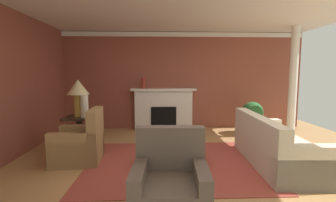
% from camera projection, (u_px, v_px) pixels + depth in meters
% --- Properties ---
extents(ground_plane, '(8.36, 8.36, 0.00)m').
position_uv_depth(ground_plane, '(193.00, 166.00, 4.22)').
color(ground_plane, tan).
extents(wall_fireplace, '(7.03, 0.12, 2.73)m').
position_uv_depth(wall_fireplace, '(179.00, 81.00, 7.11)').
color(wall_fireplace, brown).
rests_on(wall_fireplace, ground_plane).
extents(wall_window, '(0.12, 6.61, 2.73)m').
position_uv_depth(wall_window, '(2.00, 85.00, 4.24)').
color(wall_window, brown).
rests_on(wall_window, ground_plane).
extents(ceiling_panel, '(7.03, 6.61, 0.06)m').
position_uv_depth(ceiling_panel, '(193.00, 3.00, 4.22)').
color(ceiling_panel, white).
extents(crown_moulding, '(7.03, 0.08, 0.12)m').
position_uv_depth(crown_moulding, '(179.00, 34.00, 6.89)').
color(crown_moulding, white).
extents(area_rug, '(3.01, 2.52, 0.01)m').
position_uv_depth(area_rug, '(175.00, 163.00, 4.33)').
color(area_rug, '#993D33').
rests_on(area_rug, ground_plane).
extents(fireplace, '(1.80, 0.35, 1.15)m').
position_uv_depth(fireplace, '(164.00, 110.00, 6.98)').
color(fireplace, white).
rests_on(fireplace, ground_plane).
extents(sofa, '(1.00, 2.14, 0.85)m').
position_uv_depth(sofa, '(274.00, 148.00, 4.26)').
color(sofa, beige).
rests_on(sofa, ground_plane).
extents(armchair_near_window, '(0.85, 0.85, 0.95)m').
position_uv_depth(armchair_near_window, '(80.00, 145.00, 4.41)').
color(armchair_near_window, '#9E7A4C').
rests_on(armchair_near_window, ground_plane).
extents(armchair_facing_fireplace, '(0.84, 0.84, 0.95)m').
position_uv_depth(armchair_facing_fireplace, '(170.00, 190.00, 2.69)').
color(armchair_facing_fireplace, brown).
rests_on(armchair_facing_fireplace, ground_plane).
extents(coffee_table, '(1.00, 1.00, 0.45)m').
position_uv_depth(coffee_table, '(175.00, 145.00, 4.30)').
color(coffee_table, '#2D2319').
rests_on(coffee_table, ground_plane).
extents(side_table, '(0.56, 0.56, 0.70)m').
position_uv_depth(side_table, '(80.00, 131.00, 5.06)').
color(side_table, '#2D2319').
rests_on(side_table, ground_plane).
extents(table_lamp, '(0.44, 0.44, 0.75)m').
position_uv_depth(table_lamp, '(78.00, 91.00, 4.97)').
color(table_lamp, '#B28E38').
rests_on(table_lamp, side_table).
extents(vase_on_side_table, '(0.15, 0.15, 0.45)m').
position_uv_depth(vase_on_side_table, '(84.00, 106.00, 4.89)').
color(vase_on_side_table, beige).
rests_on(vase_on_side_table, side_table).
extents(vase_mantel_left, '(0.11, 0.11, 0.29)m').
position_uv_depth(vase_mantel_left, '(144.00, 83.00, 6.82)').
color(vase_mantel_left, '#9E3328').
rests_on(vase_mantel_left, fireplace).
extents(book_red_cover, '(0.29, 0.23, 0.06)m').
position_uv_depth(book_red_cover, '(165.00, 136.00, 4.34)').
color(book_red_cover, maroon).
rests_on(book_red_cover, coffee_table).
extents(book_art_folio, '(0.20, 0.18, 0.04)m').
position_uv_depth(book_art_folio, '(169.00, 136.00, 4.17)').
color(book_art_folio, tan).
rests_on(book_art_folio, coffee_table).
extents(potted_plant, '(0.56, 0.56, 0.83)m').
position_uv_depth(potted_plant, '(252.00, 115.00, 6.52)').
color(potted_plant, '#333333').
rests_on(potted_plant, ground_plane).
extents(column_white, '(0.20, 0.20, 2.73)m').
position_uv_depth(column_white, '(293.00, 82.00, 6.22)').
color(column_white, white).
rests_on(column_white, ground_plane).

